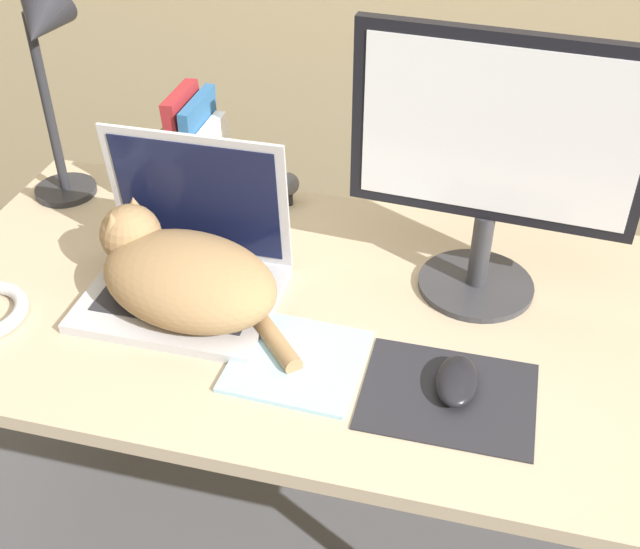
% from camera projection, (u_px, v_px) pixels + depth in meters
% --- Properties ---
extents(desk, '(1.46, 0.75, 0.72)m').
position_uv_depth(desk, '(320.00, 335.00, 1.47)').
color(desk, tan).
rests_on(desk, ground_plane).
extents(laptop, '(0.34, 0.27, 0.28)m').
position_uv_depth(laptop, '(186.00, 267.00, 1.43)').
color(laptop, '#B7B7BC').
rests_on(laptop, desk).
extents(cat, '(0.42, 0.29, 0.15)m').
position_uv_depth(cat, '(182.00, 274.00, 1.39)').
color(cat, '#99754C').
rests_on(cat, desk).
extents(external_monitor, '(0.48, 0.21, 0.48)m').
position_uv_depth(external_monitor, '(494.00, 157.00, 1.31)').
color(external_monitor, '#333338').
rests_on(external_monitor, desk).
extents(mousepad, '(0.27, 0.21, 0.00)m').
position_uv_depth(mousepad, '(448.00, 396.00, 1.25)').
color(mousepad, '#232328').
rests_on(mousepad, desk).
extents(computer_mouse, '(0.07, 0.11, 0.03)m').
position_uv_depth(computer_mouse, '(457.00, 381.00, 1.25)').
color(computer_mouse, black).
rests_on(computer_mouse, mousepad).
extents(book_row, '(0.10, 0.15, 0.26)m').
position_uv_depth(book_row, '(194.00, 159.00, 1.62)').
color(book_row, '#387A42').
rests_on(book_row, desk).
extents(desk_lamp, '(0.17, 0.17, 0.46)m').
position_uv_depth(desk_lamp, '(45.00, 62.00, 1.52)').
color(desk_lamp, '#28282D').
rests_on(desk_lamp, desk).
extents(notepad, '(0.22, 0.21, 0.01)m').
position_uv_depth(notepad, '(295.00, 361.00, 1.31)').
color(notepad, '#99C6E0').
rests_on(notepad, desk).
extents(webcam, '(0.05, 0.05, 0.07)m').
position_uv_depth(webcam, '(288.00, 185.00, 1.67)').
color(webcam, '#232328').
rests_on(webcam, desk).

